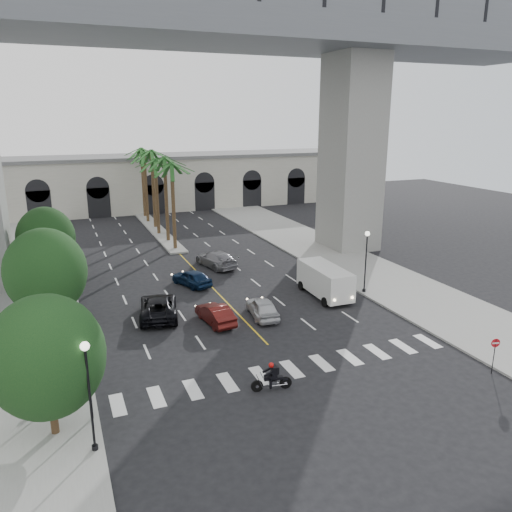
% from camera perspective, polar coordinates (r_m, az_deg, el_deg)
% --- Properties ---
extents(ground, '(140.00, 140.00, 0.00)m').
position_cam_1_polar(ground, '(31.38, 2.88, -11.58)').
color(ground, black).
rests_on(ground, ground).
extents(sidewalk_left, '(8.00, 100.00, 0.15)m').
position_cam_1_polar(sidewalk_left, '(42.79, -25.00, -5.36)').
color(sidewalk_left, gray).
rests_on(sidewalk_left, ground).
extents(sidewalk_right, '(8.00, 100.00, 0.15)m').
position_cam_1_polar(sidewalk_right, '(50.47, 11.18, -1.07)').
color(sidewalk_right, gray).
rests_on(sidewalk_right, ground).
extents(median, '(2.00, 24.00, 0.20)m').
position_cam_1_polar(median, '(65.90, -11.20, 2.88)').
color(median, gray).
rests_on(median, ground).
extents(pier_building, '(71.00, 10.50, 8.50)m').
position_cam_1_polar(pier_building, '(81.73, -13.73, 8.15)').
color(pier_building, beige).
rests_on(pier_building, ground).
extents(bridge, '(75.00, 13.00, 26.00)m').
position_cam_1_polar(bridge, '(49.82, -4.40, 20.42)').
color(bridge, gray).
rests_on(bridge, ground).
extents(palm_a, '(3.20, 3.20, 10.30)m').
position_cam_1_polar(palm_a, '(54.79, -9.61, 9.95)').
color(palm_a, '#47331E').
rests_on(palm_a, ground).
extents(palm_b, '(3.20, 3.20, 10.60)m').
position_cam_1_polar(palm_b, '(58.68, -10.42, 10.55)').
color(palm_b, '#47331E').
rests_on(palm_b, ground).
extents(palm_c, '(3.20, 3.20, 10.10)m').
position_cam_1_polar(palm_c, '(62.57, -11.45, 10.38)').
color(palm_c, '#47331E').
rests_on(palm_c, ground).
extents(palm_d, '(3.20, 3.20, 10.90)m').
position_cam_1_polar(palm_d, '(66.49, -11.86, 11.29)').
color(palm_d, '#47331E').
rests_on(palm_d, ground).
extents(palm_e, '(3.20, 3.20, 10.40)m').
position_cam_1_polar(palm_e, '(70.41, -12.66, 11.10)').
color(palm_e, '#47331E').
rests_on(palm_e, ground).
extents(palm_f, '(3.20, 3.20, 10.70)m').
position_cam_1_polar(palm_f, '(74.38, -12.98, 11.52)').
color(palm_f, '#47331E').
rests_on(palm_f, ground).
extents(street_tree_near, '(5.20, 5.20, 6.89)m').
position_cam_1_polar(street_tree_near, '(24.53, -22.85, -10.57)').
color(street_tree_near, '#382616').
rests_on(street_tree_near, ground).
extents(street_tree_mid, '(5.44, 5.44, 7.21)m').
position_cam_1_polar(street_tree_mid, '(36.67, -22.91, -1.66)').
color(street_tree_mid, '#382616').
rests_on(street_tree_mid, ground).
extents(street_tree_far, '(5.04, 5.04, 6.68)m').
position_cam_1_polar(street_tree_far, '(48.37, -22.87, 1.94)').
color(street_tree_far, '#382616').
rests_on(street_tree_far, ground).
extents(lamp_post_left_near, '(0.40, 0.40, 5.35)m').
position_cam_1_polar(lamp_post_left_near, '(23.09, -18.55, -14.06)').
color(lamp_post_left_near, black).
rests_on(lamp_post_left_near, ground).
extents(lamp_post_left_far, '(0.40, 0.40, 5.35)m').
position_cam_1_polar(lamp_post_left_far, '(42.70, -20.63, -0.47)').
color(lamp_post_left_far, black).
rests_on(lamp_post_left_far, ground).
extents(lamp_post_right, '(0.40, 0.40, 5.35)m').
position_cam_1_polar(lamp_post_right, '(42.10, 12.47, -0.04)').
color(lamp_post_right, black).
rests_on(lamp_post_right, ground).
extents(traffic_signal_near, '(0.25, 0.18, 3.65)m').
position_cam_1_polar(traffic_signal_near, '(25.63, -18.61, -12.75)').
color(traffic_signal_near, black).
rests_on(traffic_signal_near, ground).
extents(traffic_signal_far, '(0.25, 0.18, 3.65)m').
position_cam_1_polar(traffic_signal_far, '(29.23, -19.19, -9.17)').
color(traffic_signal_far, black).
rests_on(traffic_signal_far, ground).
extents(motorcycle_rider, '(2.26, 0.65, 1.64)m').
position_cam_1_polar(motorcycle_rider, '(27.77, 1.92, -13.71)').
color(motorcycle_rider, black).
rests_on(motorcycle_rider, ground).
extents(car_a, '(2.21, 4.45, 1.46)m').
position_cam_1_polar(car_a, '(37.07, 0.74, -5.90)').
color(car_a, '#BBBCC0').
rests_on(car_a, ground).
extents(car_b, '(1.99, 4.40, 1.40)m').
position_cam_1_polar(car_b, '(36.11, -4.67, -6.60)').
color(car_b, '#4C110F').
rests_on(car_b, ground).
extents(car_c, '(3.70, 6.11, 1.59)m').
position_cam_1_polar(car_c, '(37.72, -11.09, -5.71)').
color(car_c, black).
rests_on(car_c, ground).
extents(car_d, '(3.40, 5.85, 1.59)m').
position_cam_1_polar(car_d, '(49.28, -4.59, -0.35)').
color(car_d, slate).
rests_on(car_d, ground).
extents(car_e, '(3.13, 4.58, 1.45)m').
position_cam_1_polar(car_e, '(44.07, -7.36, -2.48)').
color(car_e, '#0D2040').
rests_on(car_e, ground).
extents(cargo_van, '(2.53, 6.05, 2.56)m').
position_cam_1_polar(cargo_van, '(41.26, 7.90, -2.75)').
color(cargo_van, silver).
rests_on(cargo_van, ground).
extents(pedestrian_a, '(0.77, 0.67, 1.79)m').
position_cam_1_polar(pedestrian_a, '(30.10, -19.35, -11.54)').
color(pedestrian_a, black).
rests_on(pedestrian_a, sidewalk_left).
extents(pedestrian_b, '(0.89, 0.74, 1.66)m').
position_cam_1_polar(pedestrian_b, '(35.81, -21.59, -7.43)').
color(pedestrian_b, black).
rests_on(pedestrian_b, sidewalk_left).
extents(do_not_enter_sign, '(0.53, 0.16, 2.19)m').
position_cam_1_polar(do_not_enter_sign, '(31.99, 25.64, -9.49)').
color(do_not_enter_sign, black).
rests_on(do_not_enter_sign, ground).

